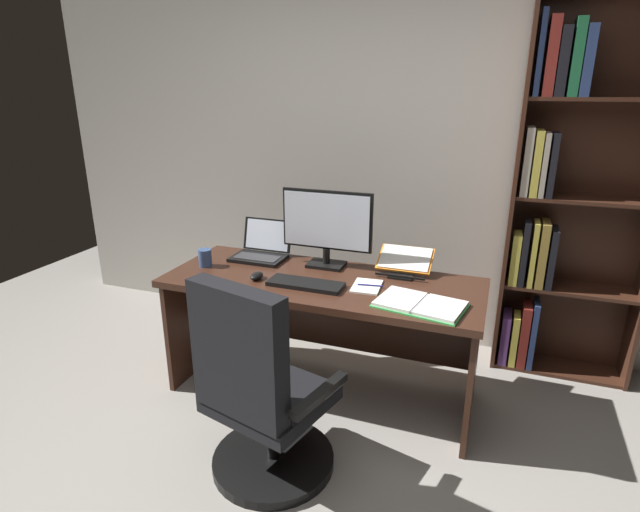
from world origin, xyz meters
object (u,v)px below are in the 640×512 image
(monitor, at_px, (327,228))
(computer_mouse, at_px, (257,276))
(office_chair, at_px, (259,399))
(notepad, at_px, (367,286))
(reading_stand_with_book, at_px, (405,261))
(laptop, at_px, (261,250))
(open_binder, at_px, (420,304))
(desk, at_px, (327,306))
(keyboard, at_px, (306,284))
(coffee_mug, at_px, (205,258))
(bookshelf, at_px, (564,198))
(pen, at_px, (370,285))

(monitor, height_order, computer_mouse, monitor)
(office_chair, height_order, notepad, office_chair)
(office_chair, bearing_deg, reading_stand_with_book, 81.46)
(laptop, relative_size, open_binder, 0.70)
(desk, bearing_deg, laptop, 163.14)
(desk, height_order, keyboard, keyboard)
(desk, bearing_deg, monitor, 109.73)
(office_chair, xyz_separation_m, laptop, (-0.47, 0.99, 0.36))
(office_chair, bearing_deg, laptop, 129.61)
(coffee_mug, bearing_deg, office_chair, -45.59)
(reading_stand_with_book, bearing_deg, desk, -153.44)
(desk, distance_m, computer_mouse, 0.46)
(bookshelf, bearing_deg, computer_mouse, -150.81)
(bookshelf, xyz_separation_m, notepad, (-0.99, -0.80, -0.40))
(open_binder, distance_m, coffee_mug, 1.34)
(office_chair, distance_m, pen, 0.87)
(office_chair, distance_m, reading_stand_with_book, 1.20)
(desk, distance_m, coffee_mug, 0.80)
(pen, bearing_deg, coffee_mug, -179.44)
(desk, height_order, open_binder, open_binder)
(desk, relative_size, reading_stand_with_book, 5.67)
(computer_mouse, distance_m, coffee_mug, 0.41)
(notepad, bearing_deg, bookshelf, 38.87)
(reading_stand_with_book, xyz_separation_m, coffee_mug, (-1.16, -0.32, -0.01))
(bookshelf, height_order, open_binder, bookshelf)
(computer_mouse, height_order, reading_stand_with_book, reading_stand_with_book)
(computer_mouse, height_order, pen, computer_mouse)
(monitor, bearing_deg, notepad, -37.64)
(coffee_mug, bearing_deg, pen, 0.56)
(desk, bearing_deg, keyboard, -104.82)
(open_binder, distance_m, pen, 0.33)
(desk, distance_m, bookshelf, 1.57)
(office_chair, height_order, computer_mouse, office_chair)
(desk, bearing_deg, computer_mouse, -150.38)
(monitor, distance_m, coffee_mug, 0.77)
(keyboard, relative_size, pen, 3.00)
(bookshelf, distance_m, office_chair, 2.14)
(monitor, relative_size, reading_stand_with_book, 1.76)
(monitor, relative_size, coffee_mug, 5.28)
(office_chair, xyz_separation_m, notepad, (0.30, 0.74, 0.31))
(reading_stand_with_book, xyz_separation_m, open_binder, (0.17, -0.46, -0.05))
(pen, height_order, coffee_mug, coffee_mug)
(computer_mouse, bearing_deg, notepad, 9.25)
(office_chair, relative_size, notepad, 4.84)
(keyboard, bearing_deg, laptop, 141.61)
(open_binder, relative_size, notepad, 2.27)
(desk, xyz_separation_m, monitor, (-0.05, 0.15, 0.44))
(bookshelf, height_order, office_chair, bookshelf)
(notepad, bearing_deg, coffee_mug, -179.43)
(monitor, relative_size, pen, 4.00)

